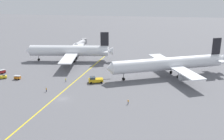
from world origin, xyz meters
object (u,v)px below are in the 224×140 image
ground_crew_wing_walker_right (128,102)px  gse_baggage_cart_near_cluster (2,72)px  pushback_tug (95,80)px  airliner_being_pushed (169,64)px  gse_baggage_cart_trailing (17,77)px  jet_bridge (81,43)px  airliner_at_gate_left (70,51)px  gse_belt_loader_portside (2,77)px  ground_crew_ramp_agent_by_cones (46,89)px  ground_crew_marshaller_foreground (66,80)px

ground_crew_wing_walker_right → gse_baggage_cart_near_cluster: bearing=158.1°
pushback_tug → gse_baggage_cart_near_cluster: size_ratio=2.94×
airliner_being_pushed → gse_baggage_cart_trailing: 67.28m
pushback_tug → gse_baggage_cart_trailing: bearing=-177.8°
gse_baggage_cart_trailing → jet_bridge: size_ratio=0.15×
airliner_at_gate_left → jet_bridge: (-1.78, 29.52, -1.42)m
airliner_at_gate_left → ground_crew_wing_walker_right: size_ratio=27.38×
ground_crew_wing_walker_right → jet_bridge: (-39.06, 81.00, 3.24)m
airliner_at_gate_left → jet_bridge: size_ratio=2.67×
gse_baggage_cart_near_cluster → airliner_being_pushed: bearing=5.9°
pushback_tug → gse_belt_loader_portside: size_ratio=1.88×
pushback_tug → gse_baggage_cart_near_cluster: 46.16m
airliner_at_gate_left → ground_crew_wing_walker_right: bearing=-54.1°
pushback_tug → ground_crew_ramp_agent_by_cones: pushback_tug is taller
airliner_at_gate_left → ground_crew_marshaller_foreground: bearing=-75.3°
ground_crew_wing_walker_right → jet_bridge: size_ratio=0.10×
jet_bridge → gse_baggage_cart_near_cluster: bearing=-112.0°
ground_crew_marshaller_foreground → ground_crew_ramp_agent_by_cones: (-3.73, -12.03, 0.07)m
pushback_tug → gse_belt_loader_portside: bearing=-178.0°
ground_crew_marshaller_foreground → ground_crew_ramp_agent_by_cones: 12.60m
ground_crew_marshaller_foreground → ground_crew_ramp_agent_by_cones: bearing=-107.2°
pushback_tug → gse_baggage_cart_near_cluster: pushback_tug is taller
gse_baggage_cart_trailing → ground_crew_marshaller_foreground: (21.98, 0.33, -0.02)m
gse_belt_loader_portside → ground_crew_wing_walker_right: size_ratio=2.80×
airliner_being_pushed → gse_belt_loader_portside: airliner_being_pushed is taller
airliner_at_gate_left → ground_crew_marshaller_foreground: (8.70, -33.14, -4.74)m
airliner_at_gate_left → pushback_tug: bearing=-56.4°
airliner_being_pushed → ground_crew_wing_walker_right: (-14.89, -32.79, -4.93)m
pushback_tug → jet_bridge: bearing=110.6°
airliner_at_gate_left → gse_baggage_cart_trailing: 36.32m
pushback_tug → ground_crew_wing_walker_right: pushback_tug is taller
airliner_at_gate_left → ground_crew_marshaller_foreground: 34.59m
gse_baggage_cart_near_cluster → ground_crew_wing_walker_right: size_ratio=1.79×
gse_belt_loader_portside → ground_crew_wing_walker_right: (57.86, -17.87, 0.10)m
gse_belt_loader_portside → ground_crew_marshaller_foreground: 29.29m
pushback_tug → ground_crew_marshaller_foreground: 12.72m
airliner_at_gate_left → pushback_tug: size_ratio=5.21×
gse_baggage_cart_trailing → gse_baggage_cart_near_cluster: 13.11m
gse_belt_loader_portside → jet_bridge: bearing=73.4°
pushback_tug → ground_crew_marshaller_foreground: bearing=-175.4°
pushback_tug → ground_crew_marshaller_foreground: pushback_tug is taller
ground_crew_wing_walker_right → jet_bridge: jet_bridge is taller
ground_crew_wing_walker_right → pushback_tug: bearing=129.4°
gse_baggage_cart_trailing → ground_crew_wing_walker_right: (50.55, -18.01, 0.06)m
gse_belt_loader_portside → gse_baggage_cart_trailing: bearing=1.1°
airliner_at_gate_left → gse_baggage_cart_near_cluster: bearing=-132.6°
ground_crew_marshaller_foreground → gse_baggage_cart_trailing: bearing=-179.1°
ground_crew_marshaller_foreground → jet_bridge: size_ratio=0.09×
ground_crew_marshaller_foreground → ground_crew_ramp_agent_by_cones: size_ratio=0.93×
airliner_at_gate_left → gse_belt_loader_portside: bearing=-121.5°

